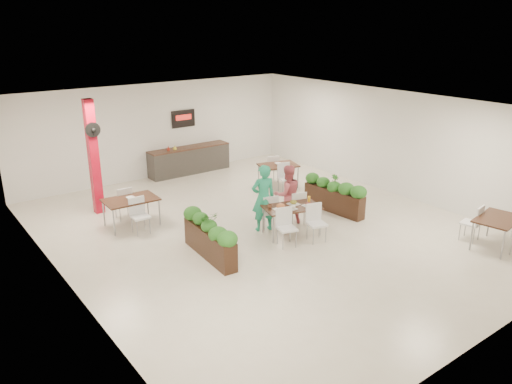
# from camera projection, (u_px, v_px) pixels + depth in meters

# --- Properties ---
(ground) EXTENTS (12.00, 12.00, 0.00)m
(ground) POSITION_uv_depth(u_px,v_px,m) (265.00, 229.00, 13.00)
(ground) COLOR beige
(ground) RESTS_ON ground
(room_shell) EXTENTS (10.10, 12.10, 3.22)m
(room_shell) POSITION_uv_depth(u_px,v_px,m) (265.00, 155.00, 12.34)
(room_shell) COLOR white
(room_shell) RESTS_ON ground
(red_column) EXTENTS (0.40, 0.41, 3.20)m
(red_column) POSITION_uv_depth(u_px,v_px,m) (94.00, 156.00, 13.62)
(red_column) COLOR #B00B21
(red_column) RESTS_ON ground
(service_counter) EXTENTS (3.00, 0.64, 2.20)m
(service_counter) POSITION_uv_depth(u_px,v_px,m) (189.00, 159.00, 17.68)
(service_counter) COLOR #302E2B
(service_counter) RESTS_ON ground
(main_table) EXTENTS (1.62, 1.89, 0.92)m
(main_table) POSITION_uv_depth(u_px,v_px,m) (291.00, 211.00, 12.49)
(main_table) COLOR black
(main_table) RESTS_ON ground
(diner_man) EXTENTS (0.73, 0.58, 1.75)m
(diner_man) POSITION_uv_depth(u_px,v_px,m) (263.00, 198.00, 12.69)
(diner_man) COLOR #249C71
(diner_man) RESTS_ON ground
(diner_woman) EXTENTS (0.92, 0.80, 1.60)m
(diner_woman) POSITION_uv_depth(u_px,v_px,m) (287.00, 194.00, 13.17)
(diner_woman) COLOR #D9606C
(diner_woman) RESTS_ON ground
(planter_left) EXTENTS (0.54, 2.10, 1.10)m
(planter_left) POSITION_uv_depth(u_px,v_px,m) (209.00, 236.00, 11.31)
(planter_left) COLOR black
(planter_left) RESTS_ON ground
(planter_right) EXTENTS (0.53, 2.06, 1.08)m
(planter_right) POSITION_uv_depth(u_px,v_px,m) (334.00, 194.00, 14.07)
(planter_right) COLOR black
(planter_right) RESTS_ON ground
(side_table_a) EXTENTS (1.38, 1.64, 0.92)m
(side_table_a) POSITION_uv_depth(u_px,v_px,m) (131.00, 203.00, 13.02)
(side_table_a) COLOR black
(side_table_a) RESTS_ON ground
(side_table_b) EXTENTS (1.39, 1.67, 0.92)m
(side_table_b) POSITION_uv_depth(u_px,v_px,m) (278.00, 168.00, 16.13)
(side_table_b) COLOR black
(side_table_b) RESTS_ON ground
(side_table_c) EXTENTS (1.36, 1.67, 0.92)m
(side_table_c) POSITION_uv_depth(u_px,v_px,m) (497.00, 223.00, 11.77)
(side_table_c) COLOR black
(side_table_c) RESTS_ON ground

